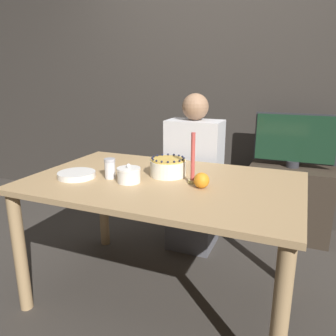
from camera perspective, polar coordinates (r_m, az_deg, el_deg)
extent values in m
plane|color=#3D3833|center=(2.16, -0.83, -21.12)|extent=(12.00, 12.00, 0.00)
cube|color=#38332D|center=(3.07, 9.91, 15.51)|extent=(8.00, 0.05, 2.60)
cube|color=tan|center=(1.82, -0.92, -2.54)|extent=(1.49, 0.94, 0.03)
cylinder|color=tan|center=(2.04, -24.40, -13.28)|extent=(0.07, 0.07, 0.71)
cylinder|color=tan|center=(1.50, 18.89, -23.93)|extent=(0.07, 0.07, 0.71)
cylinder|color=tan|center=(2.60, -11.20, -5.82)|extent=(0.07, 0.07, 0.71)
cylinder|color=tan|center=(2.21, 20.54, -10.58)|extent=(0.07, 0.07, 0.71)
cylinder|color=white|center=(1.89, 0.00, 0.00)|extent=(0.21, 0.21, 0.09)
cylinder|color=gold|center=(1.88, 0.00, 1.45)|extent=(0.20, 0.20, 0.01)
sphere|color=#191E3D|center=(1.84, 2.61, 1.48)|extent=(0.01, 0.01, 0.01)
sphere|color=#191E3D|center=(1.87, 2.77, 1.74)|extent=(0.01, 0.01, 0.01)
sphere|color=#191E3D|center=(1.91, 2.52, 1.99)|extent=(0.01, 0.01, 0.01)
sphere|color=#191E3D|center=(1.94, 1.90, 2.19)|extent=(0.01, 0.01, 0.01)
sphere|color=#191E3D|center=(1.95, 1.02, 2.33)|extent=(0.01, 0.01, 0.01)
sphere|color=#191E3D|center=(1.96, 0.00, 2.38)|extent=(0.01, 0.01, 0.01)
sphere|color=#191E3D|center=(1.95, -1.01, 2.33)|extent=(0.01, 0.01, 0.01)
sphere|color=#191E3D|center=(1.94, -1.90, 2.20)|extent=(0.01, 0.01, 0.01)
sphere|color=#191E3D|center=(1.91, -2.51, 1.99)|extent=(0.01, 0.01, 0.01)
sphere|color=#191E3D|center=(1.88, -2.77, 1.74)|extent=(0.01, 0.01, 0.01)
sphere|color=#191E3D|center=(1.84, -2.61, 1.48)|extent=(0.01, 0.01, 0.01)
sphere|color=#191E3D|center=(1.81, -2.03, 1.26)|extent=(0.01, 0.01, 0.01)
sphere|color=#191E3D|center=(1.79, -1.11, 1.10)|extent=(0.01, 0.01, 0.01)
sphere|color=#191E3D|center=(1.78, -0.01, 1.05)|extent=(0.01, 0.01, 0.01)
sphere|color=#191E3D|center=(1.79, 1.10, 1.10)|extent=(0.01, 0.01, 0.01)
sphere|color=#191E3D|center=(1.81, 2.02, 1.26)|extent=(0.01, 0.01, 0.01)
cylinder|color=white|center=(1.78, -6.84, -1.41)|extent=(0.12, 0.12, 0.07)
cylinder|color=white|center=(1.77, -6.88, -0.16)|extent=(0.13, 0.13, 0.01)
sphere|color=white|center=(1.77, -6.90, 0.40)|extent=(0.02, 0.02, 0.02)
cylinder|color=white|center=(1.87, -10.06, -0.34)|extent=(0.06, 0.06, 0.10)
cylinder|color=silver|center=(1.85, -10.14, 1.35)|extent=(0.06, 0.06, 0.02)
cylinder|color=white|center=(1.93, -15.61, -1.47)|extent=(0.21, 0.21, 0.01)
cylinder|color=white|center=(1.93, -15.63, -1.24)|extent=(0.21, 0.21, 0.01)
cylinder|color=white|center=(1.93, -15.64, -1.02)|extent=(0.21, 0.21, 0.01)
cylinder|color=white|center=(1.93, -15.66, -0.79)|extent=(0.21, 0.21, 0.01)
cylinder|color=tan|center=(1.77, 4.27, -2.35)|extent=(0.05, 0.05, 0.02)
cylinder|color=#CC4C47|center=(1.73, 4.36, 1.98)|extent=(0.02, 0.02, 0.26)
sphere|color=orange|center=(1.69, 5.87, -2.15)|extent=(0.08, 0.08, 0.08)
cube|color=#595960|center=(2.60, 4.36, -8.65)|extent=(0.34, 0.34, 0.45)
cube|color=silver|center=(2.44, 4.60, 2.00)|extent=(0.40, 0.24, 0.54)
sphere|color=#9E7556|center=(2.38, 4.79, 10.58)|extent=(0.19, 0.19, 0.19)
cube|color=#382D23|center=(2.92, 20.26, -5.42)|extent=(0.65, 0.40, 0.59)
cylinder|color=#2D2D33|center=(2.83, 20.86, 0.64)|extent=(0.10, 0.10, 0.05)
cube|color=#2D2D33|center=(2.79, 21.28, 4.84)|extent=(0.63, 0.02, 0.39)
cube|color=#193823|center=(2.78, 21.27, 4.82)|extent=(0.60, 0.03, 0.37)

